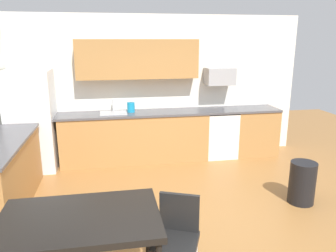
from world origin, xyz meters
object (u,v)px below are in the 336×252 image
microwave (220,76)px  dining_table (80,223)px  kettle (131,108)px  refrigerator (32,121)px  oven_range (219,133)px  trash_bin (302,183)px  chair_near_table (177,233)px

microwave → dining_table: bearing=-125.4°
kettle → refrigerator: bearing=-175.7°
oven_range → trash_bin: size_ratio=1.52×
refrigerator → trash_bin: size_ratio=2.92×
chair_near_table → dining_table: bearing=178.5°
dining_table → chair_near_table: (0.87, -0.02, -0.19)m
chair_near_table → trash_bin: 2.39m
oven_range → trash_bin: (0.51, -2.09, -0.16)m
chair_near_table → trash_bin: chair_near_table is taller
trash_bin → chair_near_table: bearing=-149.3°
kettle → trash_bin: bearing=-44.0°
refrigerator → trash_bin: (3.95, -2.01, -0.58)m
dining_table → oven_range: bearing=53.8°
trash_bin → kettle: kettle is taller
dining_table → kettle: 3.43m
oven_range → microwave: (0.00, 0.10, 1.11)m
kettle → oven_range: bearing=-1.7°
oven_range → dining_table: oven_range is taller
oven_range → refrigerator: bearing=-178.7°
oven_range → microwave: microwave is taller
refrigerator → oven_range: 3.47m
oven_range → dining_table: size_ratio=0.65×
trash_bin → dining_table: bearing=-157.7°
microwave → chair_near_table: microwave is taller
chair_near_table → microwave: bearing=65.7°
dining_table → trash_bin: dining_table is taller
refrigerator → dining_table: (1.03, -3.21, -0.19)m
chair_near_table → kettle: bearing=92.9°
oven_range → microwave: 1.11m
chair_near_table → kettle: (-0.17, 3.36, 0.52)m
oven_range → chair_near_table: size_ratio=1.07×
trash_bin → oven_range: bearing=103.7°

